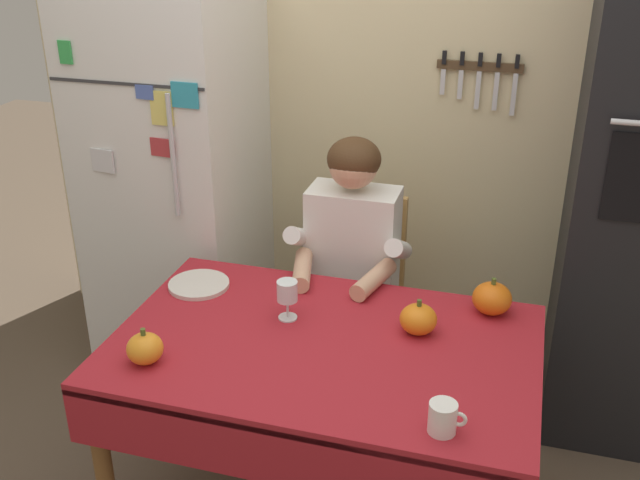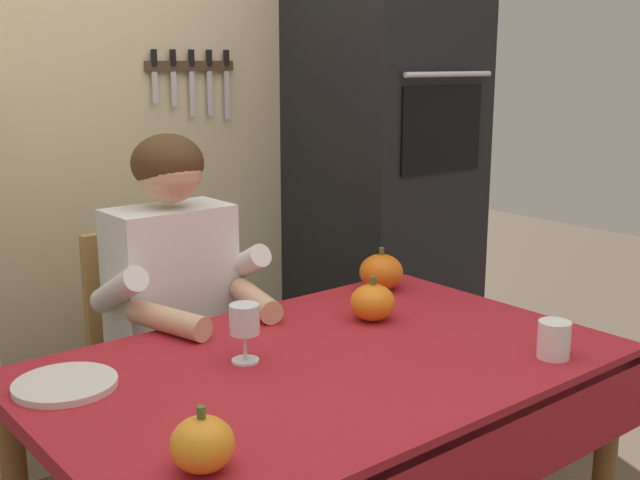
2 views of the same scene
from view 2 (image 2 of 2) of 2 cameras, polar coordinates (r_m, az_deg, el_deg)
The scene contains 11 objects.
back_wall_assembly at distance 2.89m, azimuth -14.95°, elevation 9.55°, with size 3.70×0.13×2.60m.
wall_oven at distance 3.19m, azimuth 4.71°, elevation 5.71°, with size 0.60×0.64×2.10m.
dining_table at distance 1.95m, azimuth 0.90°, elevation -11.12°, with size 1.40×0.90×0.74m.
chair_behind_person at distance 2.58m, azimuth -11.78°, elevation -8.65°, with size 0.40×0.40×0.93m.
seated_person at distance 2.35m, azimuth -9.89°, elevation -4.90°, with size 0.47×0.55×1.25m.
coffee_mug at distance 2.01m, azimuth 16.67°, elevation -6.94°, with size 0.11×0.08×0.09m.
wine_glass at distance 1.89m, azimuth -5.51°, elevation -5.97°, with size 0.07×0.07×0.14m.
pumpkin_large at distance 2.19m, azimuth 3.84°, elevation -4.54°, with size 0.13×0.13×0.13m.
pumpkin_medium at distance 1.44m, azimuth -8.55°, elevation -14.46°, with size 0.12×0.12×0.12m.
pumpkin_small at distance 2.48m, azimuth 4.47°, elevation -2.33°, with size 0.14×0.14×0.14m.
serving_tray at distance 1.86m, azimuth -18.03°, elevation -9.94°, with size 0.23×0.23×0.02m, color silver.
Camera 2 is at (-1.15, -1.28, 1.45)m, focal length 44.02 mm.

